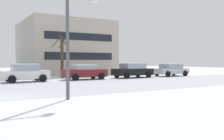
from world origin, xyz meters
TOP-DOWN VIEW (x-y plane):
  - ground_plane at (0.00, 0.00)m, footprint 120.00×120.00m
  - street_lamp at (2.82, -1.71)m, footprint 1.62×0.36m
  - parked_car_white at (2.93, 9.55)m, footprint 3.85×2.09m
  - parked_car_maroon at (8.47, 9.60)m, footprint 4.20×2.05m
  - parked_car_black at (14.02, 9.45)m, footprint 4.43×2.15m
  - parked_car_silver at (19.57, 9.47)m, footprint 4.31×2.13m
  - tree_far_right at (7.31, 12.78)m, footprint 1.73×1.63m
  - building_far_right at (10.73, 21.75)m, footprint 11.07×11.89m

SIDE VIEW (x-z plane):
  - ground_plane at x=0.00m, z-range 0.00..0.00m
  - parked_car_maroon at x=8.47m, z-range 0.02..1.45m
  - parked_car_silver at x=19.57m, z-range 0.01..1.49m
  - parked_car_white at x=2.93m, z-range 0.00..1.54m
  - parked_car_black at x=14.02m, z-range 0.01..1.57m
  - tree_far_right at x=7.31m, z-range 0.06..4.59m
  - street_lamp at x=2.82m, z-range 0.59..5.64m
  - building_far_right at x=10.73m, z-range 0.00..7.24m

